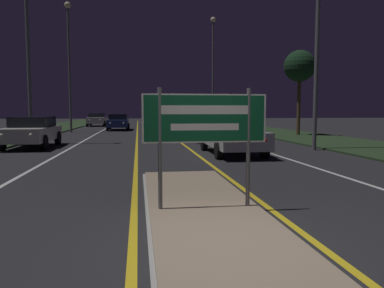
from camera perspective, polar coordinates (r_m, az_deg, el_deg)
The scene contains 20 objects.
ground_plane at distance 4.90m, azimuth 5.41°, elevation -15.46°, with size 160.00×160.00×0.00m, color #232326.
median_island at distance 6.41m, azimuth 1.94°, elevation -10.09°, with size 1.98×7.59×0.10m.
verge_left at distance 25.92m, azimuth -27.10°, elevation 0.81°, with size 5.00×100.00×0.08m.
verge_right at distance 26.71m, azimuth 15.21°, elevation 1.31°, with size 5.00×100.00×0.08m.
centre_line_yellow_left at distance 29.51m, azimuth -8.35°, elevation 1.70°, with size 0.12×70.00×0.01m.
centre_line_yellow_right at distance 29.60m, azimuth -3.77°, elevation 1.75°, with size 0.12×70.00×0.01m.
lane_line_white_left at distance 29.67m, azimuth -14.19°, elevation 1.62°, with size 0.12×70.00×0.01m.
lane_line_white_right at distance 29.98m, azimuth 2.00°, elevation 1.81°, with size 0.12×70.00×0.01m.
edge_line_white_left at distance 30.13m, azimuth -19.87°, elevation 1.52°, with size 0.10×70.00×0.01m.
edge_line_white_right at distance 30.65m, azimuth 7.53°, elevation 1.84°, with size 0.10×70.00×0.01m.
highway_sign at distance 6.18m, azimuth 1.99°, elevation 3.09°, with size 2.07×0.07×2.00m.
streetlight_left_near at distance 21.33m, azimuth -23.84°, elevation 16.60°, with size 0.45×0.45×10.33m.
streetlight_left_far at distance 31.81m, azimuth -18.25°, elevation 13.12°, with size 0.50×0.50×10.18m.
streetlight_right_far at distance 38.41m, azimuth 3.21°, elevation 12.78°, with size 0.52×0.52×10.99m.
car_receding_0 at distance 14.86m, azimuth 6.13°, elevation 1.35°, with size 1.92×4.84×1.42m.
car_receding_1 at distance 21.77m, azimuth 2.00°, elevation 2.64°, with size 2.00×4.51×1.49m.
car_approaching_0 at distance 19.09m, azimuth -23.18°, elevation 1.82°, with size 1.97×4.61×1.44m.
car_approaching_1 at distance 34.18m, azimuth -11.16°, elevation 3.36°, with size 1.90×4.67×1.42m.
car_approaching_2 at distance 43.34m, azimuth -14.27°, elevation 3.67°, with size 1.97×4.54×1.43m.
roadside_palm_right at distance 26.74m, azimuth 16.09°, elevation 11.22°, with size 2.12×2.12×5.71m.
Camera 1 is at (-1.09, -4.46, 1.72)m, focal length 35.00 mm.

